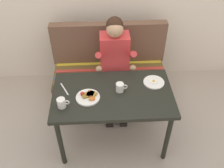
% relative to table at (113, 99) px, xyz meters
% --- Properties ---
extents(ground_plane, '(8.00, 8.00, 0.00)m').
position_rel_table_xyz_m(ground_plane, '(0.00, 0.00, -0.65)').
color(ground_plane, '#B1A395').
extents(table, '(1.20, 0.70, 0.73)m').
position_rel_table_xyz_m(table, '(0.00, 0.00, 0.00)').
color(table, black).
rests_on(table, ground).
extents(couch, '(1.44, 0.56, 1.00)m').
position_rel_table_xyz_m(couch, '(0.00, 0.76, -0.32)').
color(couch, brown).
rests_on(couch, ground).
extents(person, '(0.45, 0.61, 1.21)m').
position_rel_table_xyz_m(person, '(0.06, 0.59, 0.09)').
color(person, '#CF3839').
rests_on(person, ground).
extents(plate_breakfast, '(0.24, 0.24, 0.05)m').
position_rel_table_xyz_m(plate_breakfast, '(-0.24, -0.05, 0.10)').
color(plate_breakfast, white).
rests_on(plate_breakfast, table).
extents(plate_eggs, '(0.22, 0.22, 0.04)m').
position_rel_table_xyz_m(plate_eggs, '(0.43, 0.14, 0.09)').
color(plate_eggs, white).
rests_on(plate_eggs, table).
extents(coffee_mug, '(0.12, 0.08, 0.09)m').
position_rel_table_xyz_m(coffee_mug, '(0.07, 0.03, 0.13)').
color(coffee_mug, white).
rests_on(coffee_mug, table).
extents(coffee_mug_second, '(0.12, 0.08, 0.10)m').
position_rel_table_xyz_m(coffee_mug_second, '(-0.49, -0.16, 0.13)').
color(coffee_mug_second, white).
rests_on(coffee_mug_second, table).
extents(knife, '(0.10, 0.18, 0.00)m').
position_rel_table_xyz_m(knife, '(-0.49, 0.09, 0.08)').
color(knife, silver).
rests_on(knife, table).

